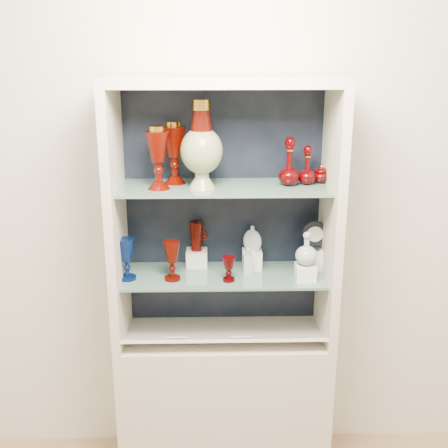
{
  "coord_description": "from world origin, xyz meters",
  "views": [
    {
      "loc": [
        -0.06,
        -0.87,
        2.05
      ],
      "look_at": [
        0.0,
        1.53,
        1.3
      ],
      "focal_mm": 45.0,
      "sensor_mm": 36.0,
      "label": 1
    }
  ],
  "objects_px": {
    "pedestal_lamp_left": "(158,158)",
    "ruby_goblet_small": "(229,269)",
    "ruby_decanter_a": "(290,158)",
    "lidded_bowl": "(321,174)",
    "ruby_pitcher": "(196,236)",
    "clear_square_bottle": "(248,260)",
    "ruby_decanter_b": "(307,164)",
    "cobalt_goblet": "(126,259)",
    "ruby_goblet_tall": "(172,261)",
    "pedestal_lamp_right": "(174,153)",
    "flat_flask": "(252,238)",
    "cameo_medallion": "(315,235)",
    "enamel_urn": "(202,144)",
    "clear_round_decanter": "(307,249)"
  },
  "relations": [
    {
      "from": "enamel_urn",
      "to": "ruby_decanter_a",
      "type": "height_order",
      "value": "enamel_urn"
    },
    {
      "from": "ruby_decanter_b",
      "to": "clear_square_bottle",
      "type": "bearing_deg",
      "value": -176.46
    },
    {
      "from": "pedestal_lamp_left",
      "to": "ruby_goblet_small",
      "type": "relative_size",
      "value": 2.35
    },
    {
      "from": "pedestal_lamp_right",
      "to": "ruby_decanter_b",
      "type": "height_order",
      "value": "pedestal_lamp_right"
    },
    {
      "from": "ruby_decanter_b",
      "to": "flat_flask",
      "type": "xyz_separation_m",
      "value": [
        -0.23,
        0.05,
        -0.36
      ]
    },
    {
      "from": "ruby_decanter_a",
      "to": "cameo_medallion",
      "type": "distance_m",
      "value": 0.4
    },
    {
      "from": "clear_round_decanter",
      "to": "enamel_urn",
      "type": "bearing_deg",
      "value": 174.7
    },
    {
      "from": "pedestal_lamp_left",
      "to": "lidded_bowl",
      "type": "bearing_deg",
      "value": 7.47
    },
    {
      "from": "ruby_goblet_tall",
      "to": "ruby_pitcher",
      "type": "xyz_separation_m",
      "value": [
        0.11,
        0.17,
        0.06
      ]
    },
    {
      "from": "pedestal_lamp_left",
      "to": "cameo_medallion",
      "type": "relative_size",
      "value": 1.87
    },
    {
      "from": "pedestal_lamp_left",
      "to": "cobalt_goblet",
      "type": "height_order",
      "value": "pedestal_lamp_left"
    },
    {
      "from": "ruby_decanter_b",
      "to": "cobalt_goblet",
      "type": "relative_size",
      "value": 0.98
    },
    {
      "from": "ruby_pitcher",
      "to": "clear_square_bottle",
      "type": "bearing_deg",
      "value": -6.12
    },
    {
      "from": "ruby_decanter_b",
      "to": "cobalt_goblet",
      "type": "xyz_separation_m",
      "value": [
        -0.81,
        -0.07,
        -0.42
      ]
    },
    {
      "from": "pedestal_lamp_right",
      "to": "ruby_pitcher",
      "type": "xyz_separation_m",
      "value": [
        0.09,
        0.05,
        -0.41
      ]
    },
    {
      "from": "ruby_decanter_a",
      "to": "lidded_bowl",
      "type": "distance_m",
      "value": 0.18
    },
    {
      "from": "enamel_urn",
      "to": "clear_round_decanter",
      "type": "bearing_deg",
      "value": -5.3
    },
    {
      "from": "enamel_urn",
      "to": "ruby_decanter_b",
      "type": "distance_m",
      "value": 0.48
    },
    {
      "from": "cameo_medallion",
      "to": "clear_square_bottle",
      "type": "bearing_deg",
      "value": -168.64
    },
    {
      "from": "ruby_goblet_small",
      "to": "lidded_bowl",
      "type": "bearing_deg",
      "value": 17.42
    },
    {
      "from": "pedestal_lamp_right",
      "to": "lidded_bowl",
      "type": "relative_size",
      "value": 3.22
    },
    {
      "from": "ruby_pitcher",
      "to": "ruby_goblet_small",
      "type": "bearing_deg",
      "value": -34.8
    },
    {
      "from": "lidded_bowl",
      "to": "cobalt_goblet",
      "type": "relative_size",
      "value": 0.45
    },
    {
      "from": "ruby_goblet_tall",
      "to": "cameo_medallion",
      "type": "xyz_separation_m",
      "value": [
        0.66,
        0.11,
        0.08
      ]
    },
    {
      "from": "ruby_goblet_tall",
      "to": "clear_square_bottle",
      "type": "distance_m",
      "value": 0.35
    },
    {
      "from": "ruby_goblet_small",
      "to": "pedestal_lamp_left",
      "type": "bearing_deg",
      "value": 173.02
    },
    {
      "from": "lidded_bowl",
      "to": "flat_flask",
      "type": "bearing_deg",
      "value": 175.69
    },
    {
      "from": "lidded_bowl",
      "to": "cameo_medallion",
      "type": "relative_size",
      "value": 0.59
    },
    {
      "from": "ruby_decanter_b",
      "to": "ruby_pitcher",
      "type": "relative_size",
      "value": 1.32
    },
    {
      "from": "ruby_decanter_b",
      "to": "ruby_pitcher",
      "type": "xyz_separation_m",
      "value": [
        -0.5,
        0.09,
        -0.36
      ]
    },
    {
      "from": "ruby_goblet_tall",
      "to": "cameo_medallion",
      "type": "height_order",
      "value": "cameo_medallion"
    },
    {
      "from": "pedestal_lamp_right",
      "to": "cobalt_goblet",
      "type": "distance_m",
      "value": 0.52
    },
    {
      "from": "enamel_urn",
      "to": "cameo_medallion",
      "type": "distance_m",
      "value": 0.68
    },
    {
      "from": "ruby_goblet_small",
      "to": "cobalt_goblet",
      "type": "bearing_deg",
      "value": 175.92
    },
    {
      "from": "enamel_urn",
      "to": "ruby_goblet_tall",
      "type": "xyz_separation_m",
      "value": [
        -0.14,
        -0.03,
        -0.52
      ]
    },
    {
      "from": "ruby_decanter_a",
      "to": "flat_flask",
      "type": "bearing_deg",
      "value": 155.15
    },
    {
      "from": "lidded_bowl",
      "to": "flat_flask",
      "type": "height_order",
      "value": "lidded_bowl"
    },
    {
      "from": "pedestal_lamp_left",
      "to": "flat_flask",
      "type": "height_order",
      "value": "pedestal_lamp_left"
    },
    {
      "from": "ruby_goblet_tall",
      "to": "clear_square_bottle",
      "type": "xyz_separation_m",
      "value": [
        0.35,
        0.06,
        -0.03
      ]
    },
    {
      "from": "pedestal_lamp_right",
      "to": "flat_flask",
      "type": "height_order",
      "value": "pedestal_lamp_right"
    },
    {
      "from": "pedestal_lamp_right",
      "to": "ruby_pitcher",
      "type": "bearing_deg",
      "value": 28.96
    },
    {
      "from": "ruby_goblet_small",
      "to": "flat_flask",
      "type": "relative_size",
      "value": 0.93
    },
    {
      "from": "ruby_goblet_small",
      "to": "pedestal_lamp_right",
      "type": "bearing_deg",
      "value": 149.67
    },
    {
      "from": "ruby_decanter_a",
      "to": "ruby_pitcher",
      "type": "height_order",
      "value": "ruby_decanter_a"
    },
    {
      "from": "lidded_bowl",
      "to": "cameo_medallion",
      "type": "bearing_deg",
      "value": -162.7
    },
    {
      "from": "pedestal_lamp_left",
      "to": "ruby_pitcher",
      "type": "height_order",
      "value": "pedestal_lamp_left"
    },
    {
      "from": "ruby_pitcher",
      "to": "clear_round_decanter",
      "type": "bearing_deg",
      "value": -2.52
    },
    {
      "from": "pedestal_lamp_right",
      "to": "ruby_decanter_a",
      "type": "distance_m",
      "value": 0.51
    },
    {
      "from": "lidded_bowl",
      "to": "cobalt_goblet",
      "type": "distance_m",
      "value": 0.96
    },
    {
      "from": "clear_square_bottle",
      "to": "pedestal_lamp_left",
      "type": "bearing_deg",
      "value": -172.92
    }
  ]
}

